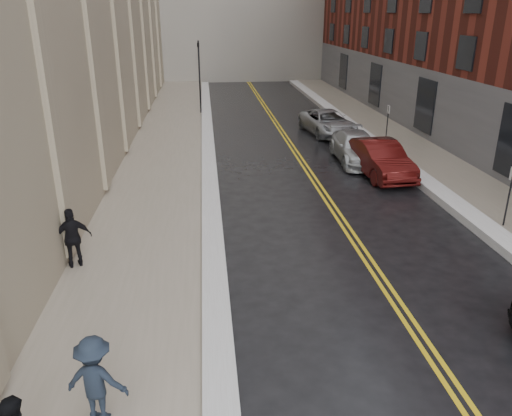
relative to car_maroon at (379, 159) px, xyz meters
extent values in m
cube|color=gray|center=(-10.09, 1.58, -0.73)|extent=(4.00, 64.00, 0.15)
cube|color=gray|center=(3.41, 1.58, -0.73)|extent=(3.00, 64.00, 0.15)
cube|color=gold|center=(-3.21, 1.58, -0.80)|extent=(0.12, 64.00, 0.01)
cube|color=gold|center=(-2.97, 1.58, -0.80)|extent=(0.12, 64.00, 0.01)
cube|color=white|center=(-7.79, 1.58, -0.67)|extent=(0.70, 60.80, 0.26)
cube|color=white|center=(1.56, 1.58, -0.65)|extent=(0.85, 60.80, 0.30)
cylinder|color=black|center=(-8.19, 15.58, 1.80)|extent=(0.12, 0.12, 5.20)
imported|color=black|center=(-8.19, 15.58, 3.80)|extent=(0.18, 0.15, 0.90)
cylinder|color=black|center=(2.31, -6.42, 0.30)|extent=(0.06, 0.06, 2.20)
cylinder|color=black|center=(2.31, 5.58, 0.30)|extent=(0.06, 0.06, 2.20)
cube|color=white|center=(2.31, 5.58, 1.20)|extent=(0.02, 0.35, 0.45)
imported|color=#460D0C|center=(0.00, 0.00, 0.00)|extent=(2.08, 5.00, 1.61)
imported|color=#B2B6BA|center=(-0.39, 2.36, -0.08)|extent=(2.20, 5.04, 1.44)
imported|color=#A3A6AB|center=(-0.39, 8.49, -0.08)|extent=(3.07, 5.47, 1.44)
imported|color=#1C2533|center=(-9.98, -14.06, 0.21)|extent=(1.23, 0.86, 1.73)
imported|color=black|center=(-11.79, -7.95, 0.24)|extent=(1.13, 0.76, 1.78)
camera|label=1|loc=(-7.88, -21.39, 6.28)|focal=35.00mm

